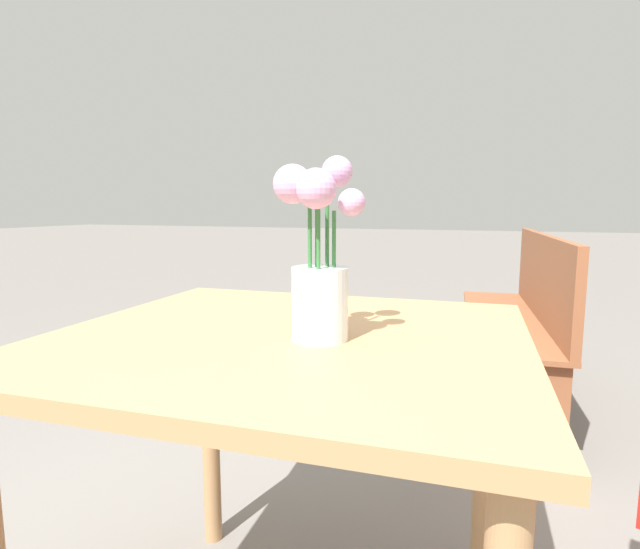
# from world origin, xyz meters

# --- Properties ---
(table_front) EXTENTS (0.91, 0.84, 0.75)m
(table_front) POSITION_xyz_m (0.00, -0.00, 0.64)
(table_front) COLOR tan
(table_front) RESTS_ON ground_plane
(flower_vase) EXTENTS (0.15, 0.16, 0.33)m
(flower_vase) POSITION_xyz_m (0.07, -0.04, 0.88)
(flower_vase) COLOR silver
(flower_vase) RESTS_ON table_front
(bench_near) EXTENTS (0.47, 1.43, 0.85)m
(bench_near) POSITION_xyz_m (0.49, 1.68, 0.45)
(bench_near) COLOR brown
(bench_near) RESTS_ON ground_plane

